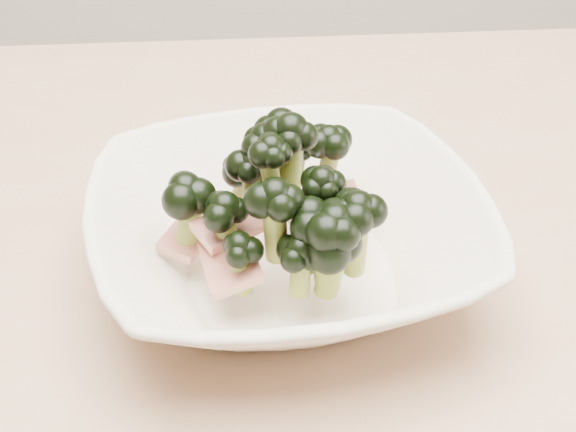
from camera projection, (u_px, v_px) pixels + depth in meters
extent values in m
cube|color=tan|center=(297.00, 255.00, 0.63)|extent=(1.20, 0.80, 0.04)
imported|color=beige|center=(288.00, 235.00, 0.56)|extent=(0.31, 0.31, 0.07)
cylinder|color=olive|center=(291.00, 166.00, 0.54)|extent=(0.02, 0.03, 0.05)
ellipsoid|color=black|center=(291.00, 129.00, 0.52)|extent=(0.04, 0.04, 0.03)
cylinder|color=olive|center=(267.00, 174.00, 0.55)|extent=(0.02, 0.03, 0.05)
ellipsoid|color=black|center=(266.00, 139.00, 0.53)|extent=(0.04, 0.04, 0.03)
cylinder|color=olive|center=(295.00, 175.00, 0.61)|extent=(0.02, 0.01, 0.04)
ellipsoid|color=black|center=(295.00, 148.00, 0.59)|extent=(0.03, 0.03, 0.02)
cylinder|color=olive|center=(282.00, 165.00, 0.60)|extent=(0.02, 0.03, 0.06)
ellipsoid|color=black|center=(281.00, 124.00, 0.58)|extent=(0.04, 0.04, 0.03)
cylinder|color=olive|center=(309.00, 246.00, 0.51)|extent=(0.03, 0.02, 0.04)
ellipsoid|color=black|center=(310.00, 215.00, 0.50)|extent=(0.04, 0.04, 0.03)
cylinder|color=olive|center=(240.00, 271.00, 0.51)|extent=(0.02, 0.02, 0.03)
ellipsoid|color=black|center=(239.00, 245.00, 0.50)|extent=(0.03, 0.03, 0.02)
cylinder|color=olive|center=(189.00, 225.00, 0.55)|extent=(0.02, 0.02, 0.05)
ellipsoid|color=black|center=(186.00, 189.00, 0.53)|extent=(0.04, 0.04, 0.03)
cylinder|color=olive|center=(300.00, 274.00, 0.51)|extent=(0.02, 0.02, 0.03)
ellipsoid|color=black|center=(301.00, 249.00, 0.50)|extent=(0.03, 0.03, 0.03)
cylinder|color=olive|center=(243.00, 187.00, 0.58)|extent=(0.02, 0.02, 0.03)
ellipsoid|color=black|center=(243.00, 164.00, 0.57)|extent=(0.03, 0.03, 0.03)
cylinder|color=olive|center=(272.00, 180.00, 0.52)|extent=(0.02, 0.02, 0.04)
ellipsoid|color=black|center=(271.00, 147.00, 0.51)|extent=(0.03, 0.03, 0.02)
cylinder|color=olive|center=(326.00, 267.00, 0.51)|extent=(0.02, 0.02, 0.03)
ellipsoid|color=black|center=(326.00, 239.00, 0.49)|extent=(0.04, 0.04, 0.03)
cylinder|color=olive|center=(321.00, 210.00, 0.52)|extent=(0.02, 0.02, 0.04)
ellipsoid|color=black|center=(322.00, 181.00, 0.51)|extent=(0.03, 0.03, 0.03)
cylinder|color=olive|center=(226.00, 231.00, 0.53)|extent=(0.02, 0.02, 0.03)
ellipsoid|color=black|center=(225.00, 207.00, 0.51)|extent=(0.04, 0.04, 0.03)
cylinder|color=olive|center=(334.00, 263.00, 0.50)|extent=(0.02, 0.02, 0.05)
ellipsoid|color=black|center=(335.00, 221.00, 0.49)|extent=(0.04, 0.04, 0.03)
cylinder|color=olive|center=(252.00, 187.00, 0.55)|extent=(0.01, 0.02, 0.03)
ellipsoid|color=black|center=(252.00, 162.00, 0.54)|extent=(0.03, 0.03, 0.03)
cylinder|color=olive|center=(276.00, 232.00, 0.51)|extent=(0.02, 0.02, 0.05)
ellipsoid|color=black|center=(275.00, 195.00, 0.49)|extent=(0.04, 0.04, 0.03)
cylinder|color=olive|center=(328.00, 169.00, 0.59)|extent=(0.02, 0.02, 0.04)
ellipsoid|color=black|center=(329.00, 138.00, 0.58)|extent=(0.03, 0.03, 0.03)
cylinder|color=olive|center=(356.00, 247.00, 0.51)|extent=(0.02, 0.03, 0.05)
ellipsoid|color=black|center=(358.00, 207.00, 0.49)|extent=(0.04, 0.04, 0.03)
cube|color=maroon|center=(192.00, 231.00, 0.56)|extent=(0.05, 0.06, 0.02)
cube|color=maroon|center=(319.00, 245.00, 0.52)|extent=(0.05, 0.03, 0.02)
cube|color=maroon|center=(230.00, 261.00, 0.52)|extent=(0.04, 0.06, 0.02)
cube|color=maroon|center=(339.00, 204.00, 0.58)|extent=(0.03, 0.05, 0.01)
cube|color=maroon|center=(229.00, 226.00, 0.53)|extent=(0.05, 0.05, 0.01)
cube|color=maroon|center=(322.00, 234.00, 0.53)|extent=(0.04, 0.05, 0.01)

